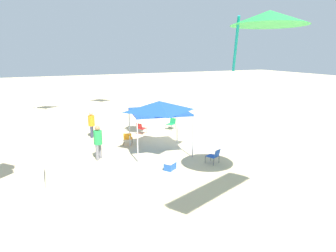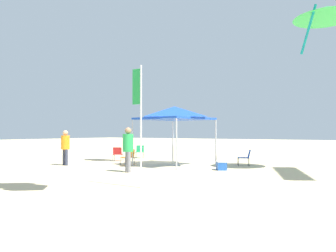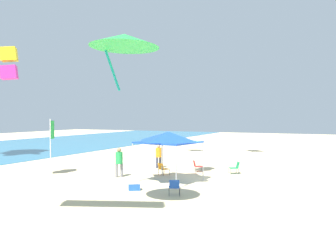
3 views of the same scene
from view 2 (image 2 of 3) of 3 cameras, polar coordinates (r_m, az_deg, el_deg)
name	(u,v)px [view 2 (image 2 of 3)]	position (r m, az deg, el deg)	size (l,w,h in m)	color
ground	(167,162)	(19.90, -0.12, -6.05)	(120.00, 120.00, 0.10)	beige
canopy_tent	(174,113)	(17.56, 1.07, 2.12)	(3.53, 3.61, 3.01)	#B7B7BC
folding_chair_left_of_tent	(128,156)	(17.63, -6.62, -4.99)	(0.77, 0.71, 0.82)	black
folding_chair_right_of_tent	(118,153)	(20.26, -8.35, -4.47)	(0.77, 0.80, 0.82)	black
folding_chair_facing_ocean	(140,151)	(22.55, -4.71, -4.12)	(0.76, 0.80, 0.82)	black
folding_chair_near_cooler	(246,156)	(17.80, 12.78, -4.94)	(0.78, 0.73, 0.82)	black
cooler_box	(221,165)	(15.66, 8.86, -6.50)	(0.69, 0.74, 0.40)	blue
banner_flag	(140,114)	(10.59, -4.75, 2.01)	(0.36, 0.06, 3.76)	silver
person_far_stroller	(65,145)	(18.35, -16.69, -2.99)	(0.46, 0.43, 1.79)	#33384C
person_by_tent	(128,146)	(14.72, -6.66, -3.28)	(0.45, 0.45, 1.90)	slate
kite_delta_green	(326,12)	(17.18, 24.77, 16.76)	(3.78, 3.78, 2.20)	green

